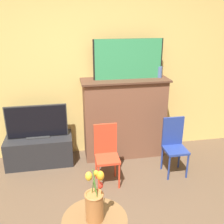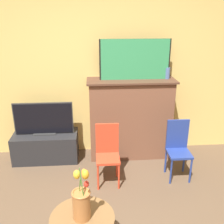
{
  "view_description": "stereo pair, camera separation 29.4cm",
  "coord_description": "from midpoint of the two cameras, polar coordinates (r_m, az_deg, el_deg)",
  "views": [
    {
      "loc": [
        -0.35,
        -1.57,
        2.05
      ],
      "look_at": [
        0.14,
        1.13,
        1.0
      ],
      "focal_mm": 42.0,
      "sensor_mm": 36.0,
      "label": 1
    },
    {
      "loc": [
        -0.06,
        -1.61,
        2.05
      ],
      "look_at": [
        0.14,
        1.13,
        1.0
      ],
      "focal_mm": 42.0,
      "sensor_mm": 36.0,
      "label": 2
    }
  ],
  "objects": [
    {
      "name": "tv_stand",
      "position": [
        3.96,
        -17.52,
        -7.93
      ],
      "size": [
        0.92,
        0.43,
        0.4
      ],
      "color": "#232326",
      "rests_on": "ground"
    },
    {
      "name": "wall_back",
      "position": [
        3.79,
        -7.21,
        10.16
      ],
      "size": [
        8.0,
        0.06,
        2.7
      ],
      "color": "#E0BC66",
      "rests_on": "ground"
    },
    {
      "name": "fireplace_mantel",
      "position": [
        3.84,
        0.5,
        -1.17
      ],
      "size": [
        1.23,
        0.43,
        1.18
      ],
      "color": "brown",
      "rests_on": "ground"
    },
    {
      "name": "painting",
      "position": [
        3.63,
        1.23,
        11.4
      ],
      "size": [
        0.97,
        0.03,
        0.54
      ],
      "color": "black",
      "rests_on": "fireplace_mantel"
    },
    {
      "name": "chair_blue",
      "position": [
        3.54,
        11.07,
        -6.67
      ],
      "size": [
        0.29,
        0.29,
        0.77
      ],
      "color": "navy",
      "rests_on": "ground"
    },
    {
      "name": "tv_monitor",
      "position": [
        3.78,
        -18.22,
        -2.15
      ],
      "size": [
        0.83,
        0.12,
        0.47
      ],
      "color": "#2D2D2D",
      "rests_on": "tv_stand"
    },
    {
      "name": "mantel_candle",
      "position": [
        3.78,
        8.18,
        8.58
      ],
      "size": [
        0.07,
        0.07,
        0.16
      ],
      "color": "#4C6699",
      "rests_on": "fireplace_mantel"
    },
    {
      "name": "chair_red",
      "position": [
        3.29,
        -3.8,
        -8.56
      ],
      "size": [
        0.29,
        0.29,
        0.77
      ],
      "color": "red",
      "rests_on": "ground"
    },
    {
      "name": "vase_tulips",
      "position": [
        2.28,
        -7.75,
        -19.18
      ],
      "size": [
        0.16,
        0.21,
        0.52
      ],
      "color": "#AD6B38",
      "rests_on": "side_table"
    }
  ]
}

